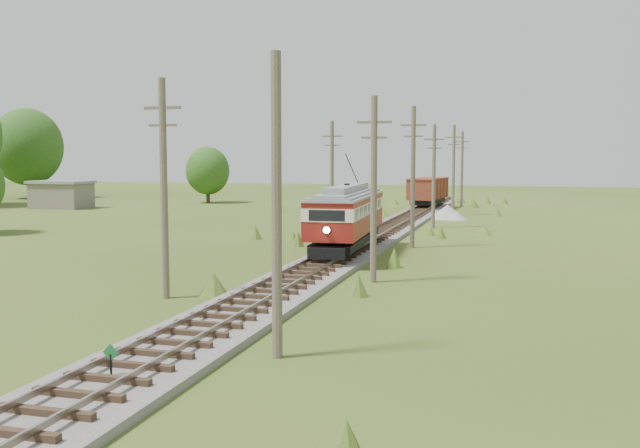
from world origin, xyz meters
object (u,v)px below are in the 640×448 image
(gondola, at_px, (428,190))
(gravel_pile, at_px, (449,212))
(streetcar, at_px, (347,212))
(switch_marker, at_px, (111,361))

(gondola, bearing_deg, gravel_pile, -68.01)
(streetcar, relative_size, gravel_pile, 3.10)
(switch_marker, relative_size, gondola, 0.12)
(streetcar, distance_m, gravel_pile, 26.68)
(streetcar, height_order, gondola, streetcar)
(switch_marker, bearing_deg, gondola, 89.82)
(gravel_pile, bearing_deg, streetcar, -97.41)
(gondola, relative_size, gravel_pile, 2.31)
(gondola, bearing_deg, streetcar, -84.26)
(switch_marker, bearing_deg, gravel_pile, 85.95)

